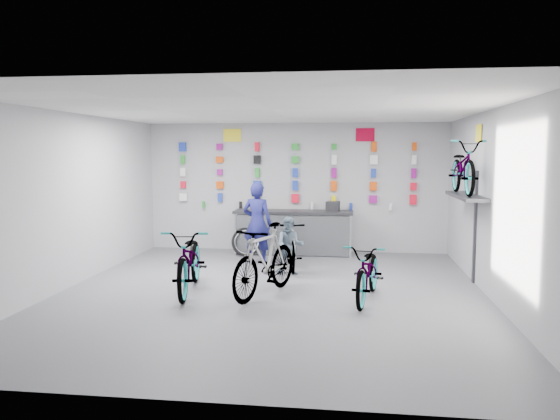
# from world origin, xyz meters

# --- Properties ---
(floor) EXTENTS (8.00, 8.00, 0.00)m
(floor) POSITION_xyz_m (0.00, 0.00, 0.00)
(floor) COLOR #56565B
(floor) RESTS_ON ground
(ceiling) EXTENTS (8.00, 8.00, 0.00)m
(ceiling) POSITION_xyz_m (0.00, 0.00, 3.00)
(ceiling) COLOR white
(ceiling) RESTS_ON wall_back
(wall_back) EXTENTS (7.00, 0.00, 7.00)m
(wall_back) POSITION_xyz_m (0.00, 4.00, 1.50)
(wall_back) COLOR #AFAFB1
(wall_back) RESTS_ON floor
(wall_front) EXTENTS (7.00, 0.00, 7.00)m
(wall_front) POSITION_xyz_m (0.00, -4.00, 1.50)
(wall_front) COLOR #AFAFB1
(wall_front) RESTS_ON floor
(wall_left) EXTENTS (0.00, 8.00, 8.00)m
(wall_left) POSITION_xyz_m (-3.50, 0.00, 1.50)
(wall_left) COLOR #AFAFB1
(wall_left) RESTS_ON floor
(wall_right) EXTENTS (0.00, 8.00, 8.00)m
(wall_right) POSITION_xyz_m (3.50, 0.00, 1.50)
(wall_right) COLOR #AFAFB1
(wall_right) RESTS_ON floor
(counter) EXTENTS (2.70, 0.66, 1.00)m
(counter) POSITION_xyz_m (0.00, 3.54, 0.49)
(counter) COLOR black
(counter) RESTS_ON floor
(merch_wall) EXTENTS (5.57, 0.08, 1.56)m
(merch_wall) POSITION_xyz_m (0.02, 3.93, 1.78)
(merch_wall) COLOR white
(merch_wall) RESTS_ON wall_back
(wall_bracket) EXTENTS (0.39, 1.90, 2.00)m
(wall_bracket) POSITION_xyz_m (3.33, 1.20, 1.46)
(wall_bracket) COLOR #333338
(wall_bracket) RESTS_ON wall_right
(sign_left) EXTENTS (0.42, 0.02, 0.30)m
(sign_left) POSITION_xyz_m (-1.50, 3.98, 2.72)
(sign_left) COLOR yellow
(sign_left) RESTS_ON wall_back
(sign_right) EXTENTS (0.42, 0.02, 0.30)m
(sign_right) POSITION_xyz_m (1.60, 3.98, 2.72)
(sign_right) COLOR #B50629
(sign_right) RESTS_ON wall_back
(sign_side) EXTENTS (0.02, 0.40, 0.30)m
(sign_side) POSITION_xyz_m (3.48, 1.20, 2.65)
(sign_side) COLOR yellow
(sign_side) RESTS_ON wall_right
(bike_left) EXTENTS (1.02, 2.17, 1.10)m
(bike_left) POSITION_xyz_m (-1.34, -0.09, 0.55)
(bike_left) COLOR gray
(bike_left) RESTS_ON floor
(bike_center) EXTENTS (1.21, 2.01, 1.16)m
(bike_center) POSITION_xyz_m (-0.07, -0.15, 0.58)
(bike_center) COLOR gray
(bike_center) RESTS_ON floor
(bike_right) EXTENTS (0.94, 1.86, 0.93)m
(bike_right) POSITION_xyz_m (1.58, -0.25, 0.47)
(bike_right) COLOR gray
(bike_right) RESTS_ON floor
(bike_service) EXTENTS (0.78, 1.74, 1.01)m
(bike_service) POSITION_xyz_m (0.12, 1.89, 0.50)
(bike_service) COLOR gray
(bike_service) RESTS_ON floor
(bike_wall) EXTENTS (0.63, 1.80, 0.95)m
(bike_wall) POSITION_xyz_m (3.25, 1.20, 2.05)
(bike_wall) COLOR gray
(bike_wall) RESTS_ON wall_bracket
(clerk) EXTENTS (0.68, 0.51, 1.70)m
(clerk) POSITION_xyz_m (-0.63, 2.37, 0.85)
(clerk) COLOR #171854
(clerk) RESTS_ON floor
(customer) EXTENTS (0.55, 0.43, 1.11)m
(customer) POSITION_xyz_m (0.16, 1.43, 0.55)
(customer) COLOR slate
(customer) RESTS_ON floor
(spare_wheel) EXTENTS (0.72, 0.40, 0.66)m
(spare_wheel) POSITION_xyz_m (-1.02, 3.17, 0.32)
(spare_wheel) COLOR black
(spare_wheel) RESTS_ON floor
(register) EXTENTS (0.32, 0.34, 0.22)m
(register) POSITION_xyz_m (0.89, 3.55, 1.11)
(register) COLOR black
(register) RESTS_ON counter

